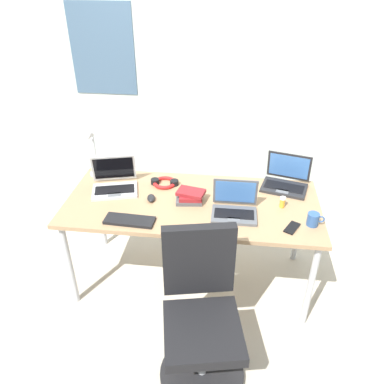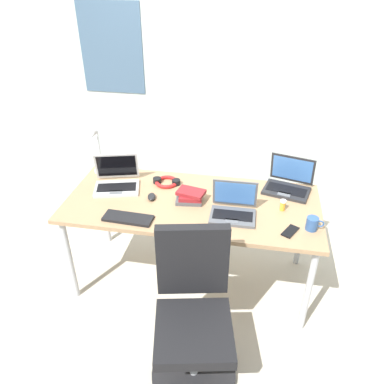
{
  "view_description": "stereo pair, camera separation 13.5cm",
  "coord_description": "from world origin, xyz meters",
  "px_view_note": "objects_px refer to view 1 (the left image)",
  "views": [
    {
      "loc": [
        0.28,
        -2.26,
        2.23
      ],
      "look_at": [
        0.0,
        0.0,
        0.82
      ],
      "focal_mm": 35.71,
      "sensor_mm": 36.0,
      "label": 1
    },
    {
      "loc": [
        0.41,
        -2.24,
        2.23
      ],
      "look_at": [
        0.0,
        0.0,
        0.82
      ],
      "focal_mm": 35.71,
      "sensor_mm": 36.0,
      "label": 2
    }
  ],
  "objects_px": {
    "laptop_by_keyboard": "(114,184)",
    "pill_bottle": "(282,202)",
    "office_chair": "(201,322)",
    "headphones": "(165,183)",
    "book_stack": "(190,196)",
    "computer_mouse": "(151,198)",
    "laptop_far_corner": "(285,181)",
    "external_keyboard": "(130,220)",
    "laptop_mid_desk": "(234,208)",
    "cell_phone": "(292,228)",
    "desk_lamp": "(93,154)",
    "coffee_mug": "(313,219)"
  },
  "relations": [
    {
      "from": "laptop_by_keyboard",
      "to": "pill_bottle",
      "type": "bearing_deg",
      "value": -4.32
    },
    {
      "from": "office_chair",
      "to": "headphones",
      "type": "bearing_deg",
      "value": 111.52
    },
    {
      "from": "book_stack",
      "to": "office_chair",
      "type": "distance_m",
      "value": 0.87
    },
    {
      "from": "laptop_by_keyboard",
      "to": "computer_mouse",
      "type": "height_order",
      "value": "laptop_by_keyboard"
    },
    {
      "from": "laptop_far_corner",
      "to": "headphones",
      "type": "relative_size",
      "value": 1.78
    },
    {
      "from": "external_keyboard",
      "to": "pill_bottle",
      "type": "xyz_separation_m",
      "value": [
        1.01,
        0.3,
        0.03
      ]
    },
    {
      "from": "laptop_mid_desk",
      "to": "pill_bottle",
      "type": "xyz_separation_m",
      "value": [
        0.33,
        0.12,
        -0.0
      ]
    },
    {
      "from": "cell_phone",
      "to": "office_chair",
      "type": "xyz_separation_m",
      "value": [
        -0.53,
        -0.53,
        -0.35
      ]
    },
    {
      "from": "laptop_far_corner",
      "to": "external_keyboard",
      "type": "xyz_separation_m",
      "value": [
        -1.05,
        -0.58,
        -0.04
      ]
    },
    {
      "from": "laptop_far_corner",
      "to": "computer_mouse",
      "type": "height_order",
      "value": "laptop_far_corner"
    },
    {
      "from": "laptop_far_corner",
      "to": "headphones",
      "type": "distance_m",
      "value": 0.92
    },
    {
      "from": "laptop_mid_desk",
      "to": "office_chair",
      "type": "distance_m",
      "value": 0.77
    },
    {
      "from": "desk_lamp",
      "to": "laptop_far_corner",
      "type": "bearing_deg",
      "value": 0.63
    },
    {
      "from": "laptop_by_keyboard",
      "to": "coffee_mug",
      "type": "relative_size",
      "value": 3.43
    },
    {
      "from": "desk_lamp",
      "to": "computer_mouse",
      "type": "bearing_deg",
      "value": -29.91
    },
    {
      "from": "computer_mouse",
      "to": "cell_phone",
      "type": "bearing_deg",
      "value": -25.3
    },
    {
      "from": "laptop_far_corner",
      "to": "cell_phone",
      "type": "height_order",
      "value": "laptop_far_corner"
    },
    {
      "from": "laptop_by_keyboard",
      "to": "pill_bottle",
      "type": "distance_m",
      "value": 1.23
    },
    {
      "from": "cell_phone",
      "to": "laptop_by_keyboard",
      "type": "bearing_deg",
      "value": -166.08
    },
    {
      "from": "cell_phone",
      "to": "book_stack",
      "type": "relative_size",
      "value": 0.63
    },
    {
      "from": "laptop_mid_desk",
      "to": "cell_phone",
      "type": "bearing_deg",
      "value": -18.36
    },
    {
      "from": "laptop_far_corner",
      "to": "office_chair",
      "type": "xyz_separation_m",
      "value": [
        -0.53,
        -1.05,
        -0.39
      ]
    },
    {
      "from": "desk_lamp",
      "to": "laptop_mid_desk",
      "type": "distance_m",
      "value": 1.18
    },
    {
      "from": "laptop_far_corner",
      "to": "book_stack",
      "type": "relative_size",
      "value": 1.76
    },
    {
      "from": "pill_bottle",
      "to": "laptop_mid_desk",
      "type": "bearing_deg",
      "value": -160.14
    },
    {
      "from": "external_keyboard",
      "to": "laptop_far_corner",
      "type": "bearing_deg",
      "value": 31.71
    },
    {
      "from": "external_keyboard",
      "to": "desk_lamp",
      "type": "bearing_deg",
      "value": 129.4
    },
    {
      "from": "desk_lamp",
      "to": "external_keyboard",
      "type": "distance_m",
      "value": 0.73
    },
    {
      "from": "external_keyboard",
      "to": "headphones",
      "type": "height_order",
      "value": "headphones"
    },
    {
      "from": "laptop_by_keyboard",
      "to": "laptop_far_corner",
      "type": "height_order",
      "value": "laptop_far_corner"
    },
    {
      "from": "book_stack",
      "to": "pill_bottle",
      "type": "bearing_deg",
      "value": 0.14
    },
    {
      "from": "laptop_far_corner",
      "to": "book_stack",
      "type": "xyz_separation_m",
      "value": [
        -0.69,
        -0.29,
        -0.01
      ]
    },
    {
      "from": "desk_lamp",
      "to": "laptop_by_keyboard",
      "type": "bearing_deg",
      "value": -40.56
    },
    {
      "from": "computer_mouse",
      "to": "pill_bottle",
      "type": "relative_size",
      "value": 1.22
    },
    {
      "from": "office_chair",
      "to": "laptop_mid_desk",
      "type": "bearing_deg",
      "value": 76.67
    },
    {
      "from": "laptop_far_corner",
      "to": "office_chair",
      "type": "bearing_deg",
      "value": -116.54
    },
    {
      "from": "pill_bottle",
      "to": "book_stack",
      "type": "xyz_separation_m",
      "value": [
        -0.64,
        -0.0,
        -0.0
      ]
    },
    {
      "from": "cell_phone",
      "to": "office_chair",
      "type": "distance_m",
      "value": 0.82
    },
    {
      "from": "pill_bottle",
      "to": "desk_lamp",
      "type": "bearing_deg",
      "value": 169.37
    },
    {
      "from": "desk_lamp",
      "to": "book_stack",
      "type": "height_order",
      "value": "desk_lamp"
    },
    {
      "from": "external_keyboard",
      "to": "pill_bottle",
      "type": "relative_size",
      "value": 4.18
    },
    {
      "from": "laptop_far_corner",
      "to": "computer_mouse",
      "type": "distance_m",
      "value": 1.02
    },
    {
      "from": "headphones",
      "to": "office_chair",
      "type": "relative_size",
      "value": 0.22
    },
    {
      "from": "headphones",
      "to": "office_chair",
      "type": "xyz_separation_m",
      "value": [
        0.39,
        -0.98,
        -0.36
      ]
    },
    {
      "from": "laptop_far_corner",
      "to": "external_keyboard",
      "type": "bearing_deg",
      "value": -151.05
    },
    {
      "from": "laptop_far_corner",
      "to": "coffee_mug",
      "type": "distance_m",
      "value": 0.49
    },
    {
      "from": "office_chair",
      "to": "external_keyboard",
      "type": "bearing_deg",
      "value": 138.15
    },
    {
      "from": "desk_lamp",
      "to": "pill_bottle",
      "type": "height_order",
      "value": "desk_lamp"
    },
    {
      "from": "external_keyboard",
      "to": "cell_phone",
      "type": "bearing_deg",
      "value": 5.73
    },
    {
      "from": "desk_lamp",
      "to": "laptop_by_keyboard",
      "type": "height_order",
      "value": "desk_lamp"
    }
  ]
}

